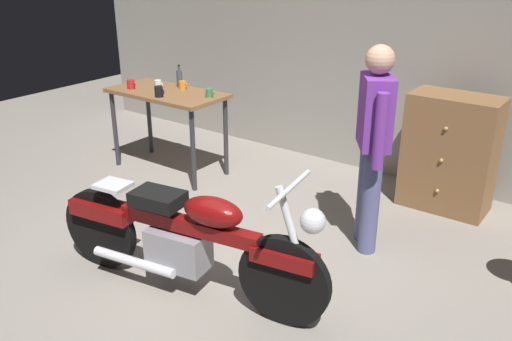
{
  "coord_description": "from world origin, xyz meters",
  "views": [
    {
      "loc": [
        2.4,
        -2.57,
        2.33
      ],
      "look_at": [
        0.01,
        0.7,
        0.65
      ],
      "focal_mm": 38.08,
      "sensor_mm": 36.0,
      "label": 1
    }
  ],
  "objects_px": {
    "motorcycle": "(185,237)",
    "wooden_dresser": "(450,153)",
    "mug_red_diner": "(131,84)",
    "mug_green_speckled": "(209,93)",
    "mug_orange_travel": "(183,85)",
    "mug_black_matte": "(159,92)",
    "mug_white_ceramic": "(158,85)",
    "person_standing": "(373,141)",
    "bottle": "(180,78)"
  },
  "relations": [
    {
      "from": "mug_green_speckled",
      "to": "mug_white_ceramic",
      "type": "bearing_deg",
      "value": -171.16
    },
    {
      "from": "motorcycle",
      "to": "bottle",
      "type": "distance_m",
      "value": 2.62
    },
    {
      "from": "person_standing",
      "to": "mug_white_ceramic",
      "type": "relative_size",
      "value": 15.24
    },
    {
      "from": "mug_orange_travel",
      "to": "mug_white_ceramic",
      "type": "height_order",
      "value": "mug_white_ceramic"
    },
    {
      "from": "motorcycle",
      "to": "mug_white_ceramic",
      "type": "relative_size",
      "value": 19.84
    },
    {
      "from": "motorcycle",
      "to": "wooden_dresser",
      "type": "relative_size",
      "value": 1.98
    },
    {
      "from": "motorcycle",
      "to": "wooden_dresser",
      "type": "distance_m",
      "value": 2.69
    },
    {
      "from": "motorcycle",
      "to": "mug_green_speckled",
      "type": "xyz_separation_m",
      "value": [
        -1.22,
        1.7,
        0.49
      ]
    },
    {
      "from": "wooden_dresser",
      "to": "mug_red_diner",
      "type": "bearing_deg",
      "value": -162.18
    },
    {
      "from": "mug_red_diner",
      "to": "bottle",
      "type": "relative_size",
      "value": 0.48
    },
    {
      "from": "bottle",
      "to": "wooden_dresser",
      "type": "bearing_deg",
      "value": 12.74
    },
    {
      "from": "mug_white_ceramic",
      "to": "mug_green_speckled",
      "type": "height_order",
      "value": "mug_white_ceramic"
    },
    {
      "from": "person_standing",
      "to": "mug_red_diner",
      "type": "relative_size",
      "value": 14.33
    },
    {
      "from": "mug_orange_travel",
      "to": "mug_white_ceramic",
      "type": "distance_m",
      "value": 0.26
    },
    {
      "from": "mug_green_speckled",
      "to": "bottle",
      "type": "relative_size",
      "value": 0.42
    },
    {
      "from": "mug_orange_travel",
      "to": "mug_black_matte",
      "type": "bearing_deg",
      "value": -85.43
    },
    {
      "from": "person_standing",
      "to": "mug_red_diner",
      "type": "xyz_separation_m",
      "value": [
        -2.87,
        0.09,
        0.02
      ]
    },
    {
      "from": "wooden_dresser",
      "to": "bottle",
      "type": "bearing_deg",
      "value": -167.26
    },
    {
      "from": "person_standing",
      "to": "mug_black_matte",
      "type": "height_order",
      "value": "person_standing"
    },
    {
      "from": "person_standing",
      "to": "mug_black_matte",
      "type": "bearing_deg",
      "value": 55.62
    },
    {
      "from": "mug_white_ceramic",
      "to": "mug_black_matte",
      "type": "bearing_deg",
      "value": -42.91
    },
    {
      "from": "person_standing",
      "to": "mug_orange_travel",
      "type": "bearing_deg",
      "value": 46.66
    },
    {
      "from": "mug_white_ceramic",
      "to": "mug_orange_travel",
      "type": "bearing_deg",
      "value": 44.41
    },
    {
      "from": "wooden_dresser",
      "to": "bottle",
      "type": "xyz_separation_m",
      "value": [
        -2.81,
        -0.63,
        0.45
      ]
    },
    {
      "from": "person_standing",
      "to": "mug_black_matte",
      "type": "xyz_separation_m",
      "value": [
        -2.38,
        0.03,
        0.03
      ]
    },
    {
      "from": "motorcycle",
      "to": "mug_white_ceramic",
      "type": "distance_m",
      "value": 2.51
    },
    {
      "from": "mug_red_diner",
      "to": "bottle",
      "type": "distance_m",
      "value": 0.53
    },
    {
      "from": "person_standing",
      "to": "mug_green_speckled",
      "type": "bearing_deg",
      "value": 46.84
    },
    {
      "from": "mug_red_diner",
      "to": "mug_green_speckled",
      "type": "relative_size",
      "value": 1.14
    },
    {
      "from": "mug_orange_travel",
      "to": "wooden_dresser",
      "type": "bearing_deg",
      "value": 14.49
    },
    {
      "from": "motorcycle",
      "to": "mug_green_speckled",
      "type": "relative_size",
      "value": 21.28
    },
    {
      "from": "mug_red_diner",
      "to": "mug_green_speckled",
      "type": "distance_m",
      "value": 0.94
    },
    {
      "from": "mug_red_diner",
      "to": "mug_green_speckled",
      "type": "bearing_deg",
      "value": 14.52
    },
    {
      "from": "person_standing",
      "to": "mug_red_diner",
      "type": "distance_m",
      "value": 2.88
    },
    {
      "from": "wooden_dresser",
      "to": "motorcycle",
      "type": "bearing_deg",
      "value": -112.48
    },
    {
      "from": "mug_black_matte",
      "to": "person_standing",
      "type": "bearing_deg",
      "value": -0.64
    },
    {
      "from": "person_standing",
      "to": "wooden_dresser",
      "type": "height_order",
      "value": "person_standing"
    },
    {
      "from": "mug_red_diner",
      "to": "bottle",
      "type": "xyz_separation_m",
      "value": [
        0.36,
        0.38,
        0.05
      ]
    },
    {
      "from": "mug_red_diner",
      "to": "mug_orange_travel",
      "type": "relative_size",
      "value": 1.01
    },
    {
      "from": "mug_orange_travel",
      "to": "bottle",
      "type": "bearing_deg",
      "value": 148.42
    },
    {
      "from": "bottle",
      "to": "mug_red_diner",
      "type": "bearing_deg",
      "value": -133.08
    },
    {
      "from": "mug_green_speckled",
      "to": "person_standing",
      "type": "bearing_deg",
      "value": -9.43
    },
    {
      "from": "mug_red_diner",
      "to": "mug_white_ceramic",
      "type": "xyz_separation_m",
      "value": [
        0.28,
        0.14,
        0.0
      ]
    },
    {
      "from": "wooden_dresser",
      "to": "mug_orange_travel",
      "type": "bearing_deg",
      "value": -165.51
    },
    {
      "from": "motorcycle",
      "to": "person_standing",
      "type": "height_order",
      "value": "person_standing"
    },
    {
      "from": "mug_orange_travel",
      "to": "bottle",
      "type": "relative_size",
      "value": 0.48
    },
    {
      "from": "mug_red_diner",
      "to": "mug_black_matte",
      "type": "height_order",
      "value": "mug_black_matte"
    },
    {
      "from": "person_standing",
      "to": "motorcycle",
      "type": "bearing_deg",
      "value": 118.06
    },
    {
      "from": "mug_black_matte",
      "to": "wooden_dresser",
      "type": "bearing_deg",
      "value": 22.01
    },
    {
      "from": "mug_orange_travel",
      "to": "mug_black_matte",
      "type": "distance_m",
      "value": 0.38
    }
  ]
}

